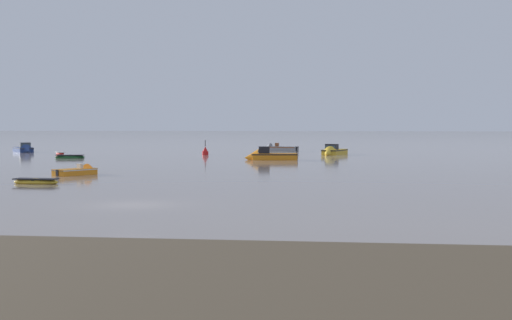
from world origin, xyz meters
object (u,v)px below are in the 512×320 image
(rowboat_moored_3, at_px, (70,157))
(rowboat_moored_4, at_px, (60,153))
(motorboat_moored_2, at_px, (266,157))
(rowboat_moored_1, at_px, (36,182))
(motorboat_moored_5, at_px, (24,150))
(motorboat_moored_3, at_px, (276,149))
(motorboat_moored_4, at_px, (332,152))
(channel_buoy, at_px, (205,152))
(motorboat_moored_0, at_px, (81,172))

(rowboat_moored_3, distance_m, rowboat_moored_4, 13.03)
(rowboat_moored_4, bearing_deg, motorboat_moored_2, -143.96)
(rowboat_moored_1, height_order, motorboat_moored_5, motorboat_moored_5)
(motorboat_moored_3, height_order, rowboat_moored_4, motorboat_moored_3)
(rowboat_moored_4, relative_size, motorboat_moored_4, 0.48)
(motorboat_moored_2, distance_m, channel_buoy, 16.84)
(rowboat_moored_3, relative_size, rowboat_moored_4, 1.29)
(channel_buoy, bearing_deg, rowboat_moored_4, -178.84)
(motorboat_moored_0, xyz_separation_m, rowboat_moored_3, (-12.64, 29.91, -0.05))
(rowboat_moored_1, bearing_deg, motorboat_moored_4, -107.47)
(motorboat_moored_5, bearing_deg, motorboat_moored_0, -8.29)
(motorboat_moored_3, height_order, motorboat_moored_4, motorboat_moored_4)
(rowboat_moored_1, distance_m, motorboat_moored_3, 69.11)
(motorboat_moored_3, height_order, channel_buoy, channel_buoy)
(motorboat_moored_0, distance_m, rowboat_moored_1, 9.98)
(rowboat_moored_3, distance_m, channel_buoy, 19.63)
(rowboat_moored_4, bearing_deg, channel_buoy, -120.83)
(motorboat_moored_0, xyz_separation_m, motorboat_moored_4, (20.98, 44.50, 0.14))
(motorboat_moored_0, xyz_separation_m, motorboat_moored_2, (13.23, 28.61, 0.16))
(channel_buoy, bearing_deg, motorboat_moored_5, 167.71)
(motorboat_moored_0, distance_m, motorboat_moored_5, 55.65)
(motorboat_moored_0, bearing_deg, rowboat_moored_4, 52.90)
(motorboat_moored_2, height_order, rowboat_moored_3, motorboat_moored_2)
(motorboat_moored_4, bearing_deg, motorboat_moored_3, -126.91)
(rowboat_moored_3, bearing_deg, rowboat_moored_1, -83.16)
(motorboat_moored_0, bearing_deg, rowboat_moored_1, -150.08)
(motorboat_moored_5, bearing_deg, motorboat_moored_3, 66.40)
(motorboat_moored_0, distance_m, motorboat_moored_3, 59.33)
(motorboat_moored_0, xyz_separation_m, rowboat_moored_4, (-18.65, 41.47, -0.08))
(rowboat_moored_3, relative_size, channel_buoy, 1.75)
(rowboat_moored_1, bearing_deg, rowboat_moored_4, -66.47)
(motorboat_moored_0, relative_size, motorboat_moored_2, 0.69)
(rowboat_moored_3, height_order, motorboat_moored_4, motorboat_moored_4)
(channel_buoy, bearing_deg, motorboat_moored_3, 62.23)
(motorboat_moored_0, bearing_deg, rowboat_moored_3, 51.60)
(motorboat_moored_2, relative_size, motorboat_moored_5, 1.13)
(rowboat_moored_3, bearing_deg, motorboat_moored_3, 38.53)
(rowboat_moored_3, bearing_deg, motorboat_moored_4, 12.43)
(motorboat_moored_2, relative_size, motorboat_moored_3, 1.04)
(motorboat_moored_2, relative_size, rowboat_moored_4, 2.16)
(motorboat_moored_0, bearing_deg, channel_buoy, 24.73)
(motorboat_moored_0, distance_m, channel_buoy, 42.01)
(motorboat_moored_0, height_order, rowboat_moored_4, motorboat_moored_0)
(rowboat_moored_4, xyz_separation_m, motorboat_moored_5, (-8.66, 7.02, 0.21))
(motorboat_moored_2, bearing_deg, motorboat_moored_4, -124.10)
(rowboat_moored_4, relative_size, motorboat_moored_5, 0.52)
(channel_buoy, bearing_deg, motorboat_moored_4, 8.17)
(motorboat_moored_0, bearing_deg, motorboat_moored_3, 17.53)
(rowboat_moored_1, bearing_deg, motorboat_moored_0, -85.37)
(motorboat_moored_2, relative_size, channel_buoy, 2.93)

